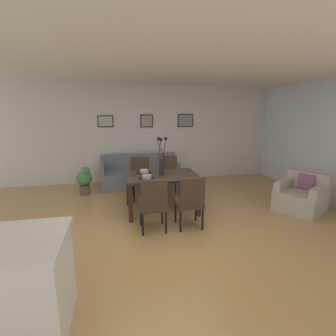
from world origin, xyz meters
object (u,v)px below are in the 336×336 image
(dining_chair_near_right, at_px, (141,176))
(framed_picture_right, at_px, (185,121))
(dining_chair_near_left, at_px, (153,202))
(centerpiece_vase, at_px, (162,161))
(potted_plant, at_px, (85,179))
(dining_chair_far_left, at_px, (190,200))
(framed_picture_left, at_px, (105,121))
(dining_chair_far_right, at_px, (169,174))
(bowl_near_left, at_px, (147,176))
(bowl_near_right, at_px, (144,171))
(sofa, at_px, (140,175))
(framed_picture_center, at_px, (147,121))
(armchair, at_px, (301,197))
(dining_table, at_px, (162,179))

(dining_chair_near_right, relative_size, framed_picture_right, 2.10)
(dining_chair_near_left, xyz_separation_m, centerpiece_vase, (0.30, 0.86, 0.51))
(potted_plant, bearing_deg, dining_chair_far_left, -48.77)
(framed_picture_left, bearing_deg, dining_chair_near_right, -61.67)
(framed_picture_left, bearing_deg, dining_chair_far_right, -44.34)
(bowl_near_left, xyz_separation_m, bowl_near_right, (0.00, 0.43, 0.00))
(sofa, relative_size, framed_picture_center, 5.78)
(dining_chair_near_right, bearing_deg, bowl_near_right, -88.72)
(centerpiece_vase, bearing_deg, dining_chair_near_left, -108.91)
(centerpiece_vase, distance_m, armchair, 2.88)
(dining_chair_far_right, height_order, armchair, dining_chair_far_right)
(dining_chair_near_right, distance_m, dining_chair_far_right, 0.66)
(dining_chair_far_right, height_order, bowl_near_left, dining_chair_far_right)
(framed_picture_right, bearing_deg, sofa, -160.44)
(centerpiece_vase, xyz_separation_m, armchair, (2.73, -0.55, -0.74))
(potted_plant, bearing_deg, framed_picture_right, 19.19)
(sofa, bearing_deg, dining_table, -81.63)
(bowl_near_left, distance_m, potted_plant, 2.07)
(sofa, bearing_deg, centerpiece_vase, -81.60)
(dining_chair_near_left, height_order, armchair, dining_chair_near_left)
(bowl_near_left, bearing_deg, dining_chair_near_left, -88.19)
(dining_table, bearing_deg, dining_chair_near_right, 110.74)
(sofa, relative_size, framed_picture_left, 4.88)
(potted_plant, bearing_deg, dining_table, -39.78)
(centerpiece_vase, bearing_deg, framed_picture_left, 115.58)
(dining_chair_near_left, relative_size, sofa, 0.46)
(dining_table, bearing_deg, dining_chair_far_right, 69.80)
(dining_table, relative_size, dining_chair_near_left, 1.52)
(framed_picture_left, distance_m, framed_picture_center, 1.09)
(dining_chair_near_right, bearing_deg, framed_picture_center, 76.87)
(framed_picture_center, xyz_separation_m, potted_plant, (-1.61, -0.94, -1.29))
(bowl_near_left, bearing_deg, bowl_near_right, 90.00)
(sofa, distance_m, framed_picture_right, 2.00)
(centerpiece_vase, height_order, armchair, centerpiece_vase)
(dining_chair_far_right, relative_size, sofa, 0.46)
(dining_chair_far_right, height_order, potted_plant, dining_chair_far_right)
(dining_chair_near_left, xyz_separation_m, framed_picture_left, (-0.80, 3.15, 1.16))
(dining_chair_far_left, height_order, bowl_near_right, dining_chair_far_left)
(dining_chair_near_left, distance_m, armchair, 3.05)
(armchair, bearing_deg, dining_chair_far_right, 148.94)
(dining_chair_far_left, relative_size, framed_picture_left, 2.26)
(centerpiece_vase, xyz_separation_m, sofa, (-0.27, 1.80, -0.74))
(bowl_near_left, height_order, framed_picture_left, framed_picture_left)
(centerpiece_vase, bearing_deg, bowl_near_left, -145.76)
(dining_chair_near_right, distance_m, framed_picture_right, 2.31)
(framed_picture_right, bearing_deg, dining_chair_far_right, -118.76)
(dining_chair_near_right, height_order, dining_chair_far_right, same)
(dining_chair_near_right, bearing_deg, dining_chair_far_right, 2.14)
(bowl_near_left, relative_size, bowl_near_right, 1.00)
(dining_table, bearing_deg, centerpiece_vase, 55.35)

